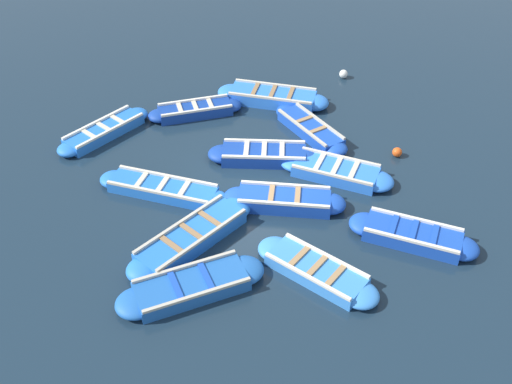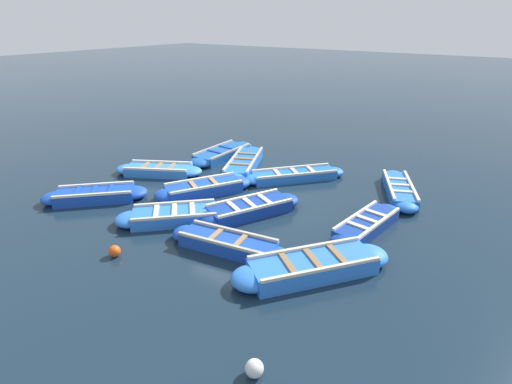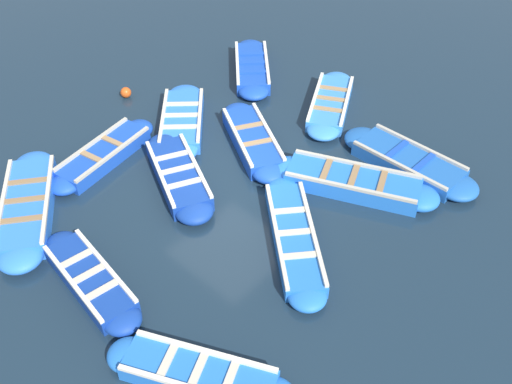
# 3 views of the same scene
# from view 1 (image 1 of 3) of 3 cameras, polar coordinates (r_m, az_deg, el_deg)

# --- Properties ---
(ground_plane) EXTENTS (120.00, 120.00, 0.00)m
(ground_plane) POSITION_cam_1_polar(r_m,az_deg,el_deg) (16.64, -0.18, 0.76)
(ground_plane) COLOR #162838
(boat_inner_gap) EXTENTS (3.00, 2.95, 0.40)m
(boat_inner_gap) POSITION_cam_1_polar(r_m,az_deg,el_deg) (16.97, 7.61, 1.97)
(boat_inner_gap) COLOR blue
(boat_inner_gap) RESTS_ON ground
(boat_alongside) EXTENTS (3.01, 3.31, 0.37)m
(boat_alongside) POSITION_cam_1_polar(r_m,az_deg,el_deg) (16.42, -8.86, 0.28)
(boat_alongside) COLOR blue
(boat_alongside) RESTS_ON ground
(boat_far_corner) EXTENTS (2.31, 3.85, 0.44)m
(boat_far_corner) POSITION_cam_1_polar(r_m,az_deg,el_deg) (14.83, -6.15, -4.30)
(boat_far_corner) COLOR blue
(boat_far_corner) RESTS_ON ground
(boat_near_quay) EXTENTS (3.01, 3.55, 0.46)m
(boat_near_quay) POSITION_cam_1_polar(r_m,az_deg,el_deg) (20.17, 1.59, 9.02)
(boat_near_quay) COLOR blue
(boat_near_quay) RESTS_ON ground
(boat_broadside) EXTENTS (2.19, 3.31, 0.43)m
(boat_broadside) POSITION_cam_1_polar(r_m,az_deg,el_deg) (17.43, 0.77, 3.55)
(boat_broadside) COLOR navy
(boat_broadside) RESTS_ON ground
(boat_drifting) EXTENTS (1.11, 3.13, 0.40)m
(boat_drifting) POSITION_cam_1_polar(r_m,az_deg,el_deg) (19.60, -5.80, 7.74)
(boat_drifting) COLOR navy
(boat_drifting) RESTS_ON ground
(boat_end_of_row) EXTENTS (2.85, 2.87, 0.42)m
(boat_end_of_row) POSITION_cam_1_polar(r_m,az_deg,el_deg) (15.30, 14.69, -4.05)
(boat_end_of_row) COLOR #1947B7
(boat_end_of_row) RESTS_ON ground
(boat_centre) EXTENTS (2.30, 3.21, 0.44)m
(boat_centre) POSITION_cam_1_polar(r_m,az_deg,el_deg) (15.81, 2.70, -0.80)
(boat_centre) COLOR #1947B7
(boat_centre) RESTS_ON ground
(boat_tucked) EXTENTS (1.04, 3.50, 0.40)m
(boat_tucked) POSITION_cam_1_polar(r_m,az_deg,el_deg) (13.74, -6.16, -8.91)
(boat_tucked) COLOR #1E59AD
(boat_tucked) RESTS_ON ground
(boat_outer_left) EXTENTS (3.26, 1.23, 0.40)m
(boat_outer_left) POSITION_cam_1_polar(r_m,az_deg,el_deg) (18.64, 5.20, 5.97)
(boat_outer_left) COLOR #1947B7
(boat_outer_left) RESTS_ON ground
(boat_outer_right) EXTENTS (2.05, 3.28, 0.38)m
(boat_outer_right) POSITION_cam_1_polar(r_m,az_deg,el_deg) (19.08, -14.25, 5.65)
(boat_outer_right) COLOR blue
(boat_outer_right) RESTS_ON ground
(boat_mid_row) EXTENTS (3.22, 2.28, 0.38)m
(boat_mid_row) POSITION_cam_1_polar(r_m,az_deg,el_deg) (14.06, 5.76, -7.49)
(boat_mid_row) COLOR #3884E0
(boat_mid_row) RESTS_ON ground
(buoy_orange_near) EXTENTS (0.31, 0.31, 0.31)m
(buoy_orange_near) POSITION_cam_1_polar(r_m,az_deg,el_deg) (21.89, 8.33, 11.05)
(buoy_orange_near) COLOR silver
(buoy_orange_near) RESTS_ON ground
(buoy_yellow_far) EXTENTS (0.29, 0.29, 0.29)m
(buoy_yellow_far) POSITION_cam_1_polar(r_m,az_deg,el_deg) (18.09, 13.29, 3.71)
(buoy_yellow_far) COLOR #E05119
(buoy_yellow_far) RESTS_ON ground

